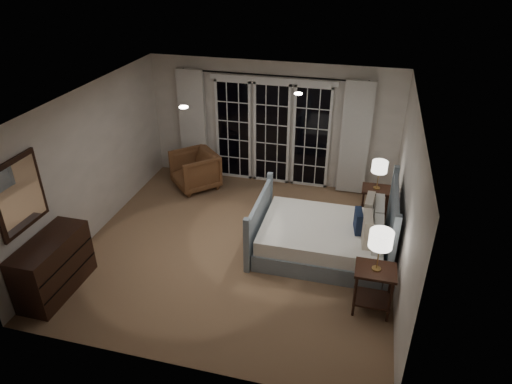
% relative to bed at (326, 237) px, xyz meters
% --- Properties ---
extents(floor, '(5.00, 5.00, 0.00)m').
position_rel_bed_xyz_m(floor, '(-1.42, -0.19, -0.32)').
color(floor, brown).
rests_on(floor, ground).
extents(ceiling, '(5.00, 5.00, 0.00)m').
position_rel_bed_xyz_m(ceiling, '(-1.42, -0.19, 2.18)').
color(ceiling, white).
rests_on(ceiling, wall_back).
extents(wall_left, '(0.02, 5.00, 2.50)m').
position_rel_bed_xyz_m(wall_left, '(-3.92, -0.19, 0.93)').
color(wall_left, silver).
rests_on(wall_left, floor).
extents(wall_right, '(0.02, 5.00, 2.50)m').
position_rel_bed_xyz_m(wall_right, '(1.08, -0.19, 0.93)').
color(wall_right, silver).
rests_on(wall_right, floor).
extents(wall_back, '(5.00, 0.02, 2.50)m').
position_rel_bed_xyz_m(wall_back, '(-1.42, 2.31, 0.93)').
color(wall_back, silver).
rests_on(wall_back, floor).
extents(wall_front, '(5.00, 0.02, 2.50)m').
position_rel_bed_xyz_m(wall_front, '(-1.42, -2.69, 0.93)').
color(wall_front, silver).
rests_on(wall_front, floor).
extents(french_doors, '(2.50, 0.04, 2.20)m').
position_rel_bed_xyz_m(french_doors, '(-1.42, 2.27, 0.77)').
color(french_doors, black).
rests_on(french_doors, wall_back).
extents(curtain_rod, '(3.50, 0.03, 0.03)m').
position_rel_bed_xyz_m(curtain_rod, '(-1.42, 2.21, 1.93)').
color(curtain_rod, black).
rests_on(curtain_rod, wall_back).
extents(curtain_left, '(0.55, 0.10, 2.25)m').
position_rel_bed_xyz_m(curtain_left, '(-3.07, 2.19, 0.83)').
color(curtain_left, silver).
rests_on(curtain_left, curtain_rod).
extents(curtain_right, '(0.55, 0.10, 2.25)m').
position_rel_bed_xyz_m(curtain_right, '(0.23, 2.19, 0.83)').
color(curtain_right, silver).
rests_on(curtain_right, curtain_rod).
extents(downlight_a, '(0.12, 0.12, 0.01)m').
position_rel_bed_xyz_m(downlight_a, '(-0.62, 0.41, 2.17)').
color(downlight_a, white).
rests_on(downlight_a, ceiling).
extents(downlight_b, '(0.12, 0.12, 0.01)m').
position_rel_bed_xyz_m(downlight_b, '(-2.02, -0.59, 2.17)').
color(downlight_b, white).
rests_on(downlight_b, ceiling).
extents(bed, '(2.13, 1.52, 1.24)m').
position_rel_bed_xyz_m(bed, '(0.00, 0.00, 0.00)').
color(bed, gray).
rests_on(bed, floor).
extents(nightstand_left, '(0.54, 0.43, 0.70)m').
position_rel_bed_xyz_m(nightstand_left, '(0.76, -1.14, 0.15)').
color(nightstand_left, black).
rests_on(nightstand_left, floor).
extents(nightstand_right, '(0.49, 0.39, 0.64)m').
position_rel_bed_xyz_m(nightstand_right, '(0.72, 1.24, 0.10)').
color(nightstand_right, black).
rests_on(nightstand_right, floor).
extents(lamp_left, '(0.31, 0.31, 0.59)m').
position_rel_bed_xyz_m(lamp_left, '(0.76, -1.14, 0.85)').
color(lamp_left, '#AF8846').
rests_on(lamp_left, nightstand_left).
extents(lamp_right, '(0.27, 0.27, 0.52)m').
position_rel_bed_xyz_m(lamp_right, '(0.72, 1.24, 0.74)').
color(lamp_right, '#AF8846').
rests_on(lamp_right, nightstand_right).
extents(armchair, '(1.17, 1.17, 0.76)m').
position_rel_bed_xyz_m(armchair, '(-2.85, 1.62, 0.06)').
color(armchair, brown).
rests_on(armchair, floor).
extents(dresser, '(0.52, 1.21, 0.86)m').
position_rel_bed_xyz_m(dresser, '(-3.65, -1.85, 0.11)').
color(dresser, black).
rests_on(dresser, floor).
extents(mirror, '(0.05, 0.85, 1.00)m').
position_rel_bed_xyz_m(mirror, '(-3.89, -1.85, 1.23)').
color(mirror, black).
rests_on(mirror, wall_left).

